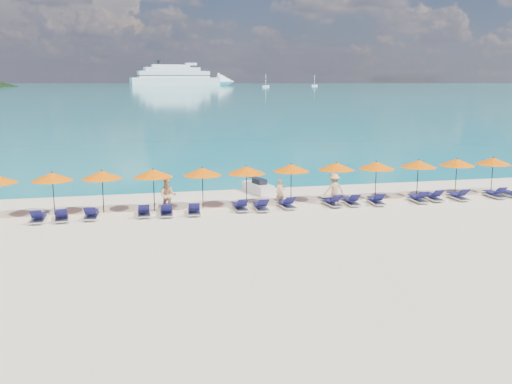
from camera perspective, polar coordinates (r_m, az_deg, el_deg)
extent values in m
plane|color=beige|center=(26.56, 1.44, -3.77)|extent=(1400.00, 1400.00, 0.00)
cube|color=#1FA9B2|center=(684.93, -12.51, 10.36)|extent=(1600.00, 1300.00, 0.01)
cube|color=white|center=(636.10, -8.04, 10.87)|extent=(97.73, 31.20, 8.75)
cone|color=white|center=(651.74, -3.00, 10.96)|extent=(21.82, 21.82, 19.24)
cube|color=white|center=(635.72, -8.22, 11.57)|extent=(78.31, 25.83, 7.00)
cube|color=white|center=(635.39, -8.39, 12.04)|extent=(60.92, 21.60, 4.37)
cube|color=white|center=(635.07, -8.55, 12.35)|extent=(41.50, 16.22, 3.06)
cube|color=black|center=(635.71, -8.21, 11.45)|extent=(79.29, 26.14, 0.79)
cube|color=black|center=(635.73, -8.22, 11.73)|extent=(77.34, 25.52, 0.79)
cylinder|color=black|center=(632.60, -9.66, 12.64)|extent=(3.85, 3.85, 4.81)
cube|color=white|center=(521.91, 0.98, 10.53)|extent=(6.23, 2.08, 1.66)
cylinder|color=white|center=(521.87, 0.98, 11.13)|extent=(0.37, 0.37, 10.39)
cube|color=white|center=(580.39, 5.87, 10.54)|extent=(6.05, 2.02, 1.61)
cylinder|color=white|center=(580.36, 5.88, 11.06)|extent=(0.36, 0.36, 10.08)
cube|color=silver|center=(34.99, 0.18, 0.42)|extent=(1.57, 2.67, 0.57)
cube|color=black|center=(34.74, 0.35, 1.04)|extent=(0.78, 1.15, 0.37)
cylinder|color=black|center=(35.44, -0.30, 1.50)|extent=(0.57, 0.21, 0.06)
imported|color=tan|center=(31.32, 2.45, -0.05)|extent=(0.61, 0.45, 1.51)
imported|color=tan|center=(30.07, -8.80, -0.35)|extent=(0.95, 0.65, 1.81)
imported|color=tan|center=(31.91, 7.81, 0.30)|extent=(1.19, 0.64, 1.76)
cylinder|color=black|center=(30.83, -19.59, -0.22)|extent=(0.05, 0.05, 2.20)
cone|color=#EA5A00|center=(30.67, -19.71, 1.46)|extent=(2.10, 2.10, 0.42)
sphere|color=black|center=(30.63, -19.73, 1.87)|extent=(0.08, 0.08, 0.08)
cylinder|color=black|center=(30.64, -15.07, -0.02)|extent=(0.05, 0.05, 2.20)
cone|color=#EA5A00|center=(30.48, -15.15, 1.67)|extent=(2.10, 2.10, 0.42)
sphere|color=black|center=(30.44, -15.18, 2.08)|extent=(0.08, 0.08, 0.08)
cylinder|color=black|center=(30.58, -10.18, 0.17)|extent=(0.05, 0.05, 2.20)
cone|color=#EA5A00|center=(30.42, -10.23, 1.87)|extent=(2.10, 2.10, 0.42)
sphere|color=black|center=(30.39, -10.25, 2.28)|extent=(0.08, 0.08, 0.08)
cylinder|color=black|center=(30.75, -5.35, 0.36)|extent=(0.05, 0.05, 2.20)
cone|color=#EA5A00|center=(30.59, -5.38, 2.05)|extent=(2.10, 2.10, 0.42)
sphere|color=black|center=(30.56, -5.39, 2.46)|extent=(0.08, 0.08, 0.08)
cylinder|color=black|center=(31.15, -0.95, 0.55)|extent=(0.05, 0.05, 2.20)
cone|color=#EA5A00|center=(30.99, -0.96, 2.22)|extent=(2.10, 2.10, 0.42)
sphere|color=black|center=(30.96, -0.96, 2.62)|extent=(0.08, 0.08, 0.08)
cylinder|color=black|center=(32.00, 3.53, 0.81)|extent=(0.05, 0.05, 2.20)
cone|color=#EA5A00|center=(31.85, 3.55, 2.44)|extent=(2.10, 2.10, 0.42)
sphere|color=black|center=(31.82, 3.55, 2.83)|extent=(0.08, 0.08, 0.08)
cylinder|color=black|center=(32.82, 8.00, 0.98)|extent=(0.05, 0.05, 2.20)
cone|color=#EA5A00|center=(32.67, 8.04, 2.57)|extent=(2.10, 2.10, 0.42)
sphere|color=black|center=(32.64, 8.05, 2.95)|extent=(0.08, 0.08, 0.08)
cylinder|color=black|center=(33.56, 11.89, 1.08)|extent=(0.05, 0.05, 2.20)
cone|color=#EA5A00|center=(33.41, 11.95, 2.63)|extent=(2.10, 2.10, 0.42)
sphere|color=black|center=(33.38, 11.97, 3.00)|extent=(0.08, 0.08, 0.08)
cylinder|color=black|center=(34.79, 15.85, 1.24)|extent=(0.05, 0.05, 2.20)
cone|color=#EA5A00|center=(34.65, 15.93, 2.74)|extent=(2.10, 2.10, 0.42)
sphere|color=black|center=(34.62, 15.95, 3.10)|extent=(0.08, 0.08, 0.08)
cylinder|color=black|center=(36.10, 19.37, 1.38)|extent=(0.05, 0.05, 2.20)
cone|color=#EA5A00|center=(35.97, 19.47, 2.83)|extent=(2.10, 2.10, 0.42)
sphere|color=black|center=(35.94, 19.49, 3.17)|extent=(0.08, 0.08, 0.08)
cylinder|color=black|center=(37.45, 22.53, 1.49)|extent=(0.05, 0.05, 2.20)
cone|color=#EA5A00|center=(37.32, 22.64, 2.89)|extent=(2.10, 2.10, 0.42)
sphere|color=black|center=(37.29, 22.66, 3.22)|extent=(0.08, 0.08, 0.08)
cube|color=silver|center=(29.86, -20.94, -2.56)|extent=(0.62, 1.70, 0.06)
cube|color=#14134B|center=(30.07, -20.89, -2.15)|extent=(0.55, 1.10, 0.04)
cube|color=#14134B|center=(29.24, -21.14, -2.03)|extent=(0.55, 0.54, 0.43)
cube|color=silver|center=(29.74, -18.87, -2.47)|extent=(0.77, 1.75, 0.06)
cube|color=#14134B|center=(29.94, -18.88, -2.07)|extent=(0.65, 1.14, 0.04)
cube|color=#14134B|center=(29.11, -18.93, -1.93)|extent=(0.60, 0.58, 0.43)
cube|color=silver|center=(29.71, -16.12, -2.32)|extent=(0.74, 1.74, 0.06)
cube|color=#14134B|center=(29.92, -16.08, -1.91)|extent=(0.63, 1.14, 0.04)
cube|color=#14134B|center=(29.09, -16.30, -1.78)|extent=(0.59, 0.58, 0.43)
cube|color=silver|center=(29.66, -11.15, -2.11)|extent=(0.64, 1.71, 0.06)
cube|color=#14134B|center=(29.86, -11.17, -1.70)|extent=(0.56, 1.11, 0.04)
cube|color=#14134B|center=(29.03, -11.16, -1.57)|extent=(0.56, 0.54, 0.43)
cube|color=silver|center=(29.55, -8.94, -2.08)|extent=(0.70, 1.73, 0.06)
cube|color=#14134B|center=(29.76, -8.96, -1.67)|extent=(0.60, 1.12, 0.04)
cube|color=#14134B|center=(28.92, -8.93, -1.53)|extent=(0.57, 0.56, 0.43)
cube|color=silver|center=(29.65, -6.21, -1.96)|extent=(0.78, 1.75, 0.06)
cube|color=#14134B|center=(29.86, -6.23, -1.56)|extent=(0.65, 1.15, 0.04)
cube|color=#14134B|center=(29.02, -6.20, -1.42)|extent=(0.60, 0.59, 0.43)
cube|color=silver|center=(30.34, -1.60, -1.60)|extent=(0.65, 1.71, 0.06)
cube|color=#14134B|center=(30.54, -1.70, -1.20)|extent=(0.57, 1.11, 0.04)
cube|color=#14134B|center=(29.72, -1.38, -1.06)|extent=(0.56, 0.55, 0.43)
cube|color=silver|center=(30.35, 0.48, -1.59)|extent=(0.63, 1.71, 0.06)
cube|color=#14134B|center=(30.55, 0.38, -1.20)|extent=(0.56, 1.10, 0.04)
cube|color=#14134B|center=(29.74, 0.72, -1.05)|extent=(0.55, 0.54, 0.43)
cube|color=silver|center=(30.95, 3.04, -1.35)|extent=(0.77, 1.75, 0.06)
cube|color=#14134B|center=(31.14, 2.88, -0.97)|extent=(0.64, 1.14, 0.04)
cube|color=#14134B|center=(30.36, 3.41, -0.81)|extent=(0.59, 0.58, 0.43)
cube|color=silver|center=(31.68, 7.58, -1.14)|extent=(0.77, 1.75, 0.06)
cube|color=#14134B|center=(31.87, 7.39, -0.77)|extent=(0.65, 1.14, 0.04)
cube|color=#14134B|center=(31.11, 8.03, -0.61)|extent=(0.60, 0.58, 0.43)
cube|color=silver|center=(32.06, 9.48, -1.05)|extent=(0.68, 1.72, 0.06)
cube|color=#14134B|center=(32.26, 9.34, -0.68)|extent=(0.59, 1.12, 0.04)
cube|color=#14134B|center=(31.47, 9.85, -0.53)|extent=(0.57, 0.56, 0.43)
cube|color=silver|center=(32.52, 11.89, -0.97)|extent=(0.76, 1.75, 0.06)
cube|color=#14134B|center=(32.72, 11.75, -0.60)|extent=(0.64, 1.14, 0.04)
cube|color=#14134B|center=(31.93, 12.25, -0.45)|extent=(0.59, 0.58, 0.43)
cube|color=silver|center=(33.65, 15.86, -0.75)|extent=(0.66, 1.71, 0.06)
cube|color=#14134B|center=(33.83, 15.68, -0.40)|extent=(0.57, 1.11, 0.04)
cube|color=#14134B|center=(33.09, 16.33, -0.25)|extent=(0.56, 0.55, 0.43)
cube|color=silver|center=(34.36, 17.27, -0.59)|extent=(0.70, 1.73, 0.06)
cube|color=#14134B|center=(34.55, 17.10, -0.24)|extent=(0.60, 1.13, 0.04)
cube|color=#14134B|center=(33.81, 17.74, -0.09)|extent=(0.58, 0.56, 0.43)
cube|color=silver|center=(35.04, 19.54, -0.51)|extent=(0.64, 1.71, 0.06)
cube|color=#14134B|center=(35.21, 19.35, -0.17)|extent=(0.57, 1.11, 0.04)
cube|color=#14134B|center=(34.50, 20.06, -0.02)|extent=(0.56, 0.54, 0.43)
cube|color=silver|center=(36.45, 22.72, -0.30)|extent=(0.64, 1.71, 0.06)
cube|color=#14134B|center=(36.62, 22.51, 0.02)|extent=(0.56, 1.11, 0.04)
cube|color=#14134B|center=(35.93, 23.26, 0.17)|extent=(0.56, 0.54, 0.43)
cube|color=silver|center=(37.03, 24.13, -0.24)|extent=(0.78, 1.75, 0.06)
cube|color=#14134B|center=(37.18, 23.89, 0.07)|extent=(0.65, 1.15, 0.04)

